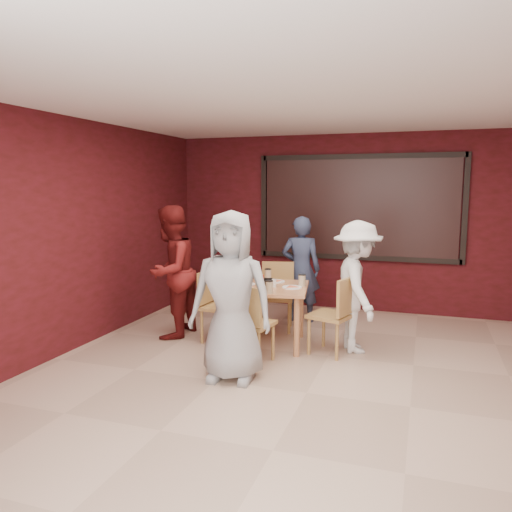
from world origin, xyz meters
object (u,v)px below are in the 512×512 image
(dining_table, at_px, (268,293))
(diner_right, at_px, (357,287))
(chair_left, at_px, (215,302))
(chair_front, at_px, (249,320))
(chair_right, at_px, (337,311))
(diner_front, at_px, (231,296))
(diner_left, at_px, (171,272))
(diner_back, at_px, (301,269))
(chair_back, at_px, (277,292))

(dining_table, relative_size, diner_right, 0.70)
(dining_table, xyz_separation_m, chair_left, (-0.70, -0.05, -0.15))
(chair_front, relative_size, chair_right, 0.97)
(chair_front, xyz_separation_m, diner_front, (-0.03, -0.44, 0.36))
(dining_table, relative_size, diner_left, 0.64)
(chair_front, relative_size, chair_left, 1.00)
(chair_front, xyz_separation_m, diner_left, (-1.33, 0.69, 0.36))
(chair_left, distance_m, diner_back, 1.55)
(chair_left, height_order, diner_right, diner_right)
(chair_back, height_order, chair_right, chair_right)
(diner_back, bearing_deg, chair_front, 78.96)
(chair_right, bearing_deg, diner_right, 48.79)
(diner_back, height_order, diner_right, diner_right)
(chair_front, xyz_separation_m, chair_left, (-0.70, 0.69, -0.00))
(diner_left, bearing_deg, chair_left, 91.22)
(chair_front, height_order, diner_front, diner_front)
(diner_right, bearing_deg, diner_left, 73.42)
(chair_right, relative_size, diner_back, 0.60)
(chair_front, distance_m, diner_front, 0.57)
(chair_right, xyz_separation_m, diner_right, (0.20, 0.23, 0.26))
(chair_back, relative_size, diner_left, 0.53)
(chair_right, xyz_separation_m, diner_left, (-2.20, 0.04, 0.34))
(diner_left, xyz_separation_m, diner_right, (2.40, 0.19, -0.08))
(chair_right, relative_size, diner_right, 0.59)
(diner_front, bearing_deg, diner_right, 44.57)
(chair_left, xyz_separation_m, diner_left, (-0.63, -0.00, 0.36))
(diner_front, distance_m, diner_left, 1.73)
(chair_front, height_order, chair_left, chair_front)
(diner_right, bearing_deg, chair_back, 41.27)
(dining_table, bearing_deg, chair_left, -176.04)
(chair_back, xyz_separation_m, diner_front, (0.08, -1.94, 0.35))
(chair_back, distance_m, diner_front, 1.97)
(diner_back, relative_size, diner_left, 0.89)
(diner_right, bearing_deg, chair_right, 117.73)
(chair_front, height_order, diner_right, diner_right)
(diner_front, distance_m, diner_back, 2.43)
(chair_back, height_order, diner_back, diner_back)
(dining_table, xyz_separation_m, chair_back, (-0.11, 0.76, -0.14))
(dining_table, distance_m, diner_right, 1.09)
(diner_front, xyz_separation_m, diner_right, (1.10, 1.32, -0.08))
(dining_table, distance_m, diner_front, 1.20)
(dining_table, distance_m, chair_left, 0.72)
(chair_left, xyz_separation_m, diner_front, (0.67, -1.14, 0.36))
(diner_back, bearing_deg, dining_table, 77.01)
(chair_back, bearing_deg, diner_right, -27.66)
(chair_right, bearing_deg, chair_left, 178.36)
(chair_front, distance_m, chair_back, 1.50)
(chair_right, bearing_deg, chair_back, 139.01)
(dining_table, height_order, chair_front, chair_front)
(diner_back, xyz_separation_m, diner_right, (0.96, -1.10, 0.01))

